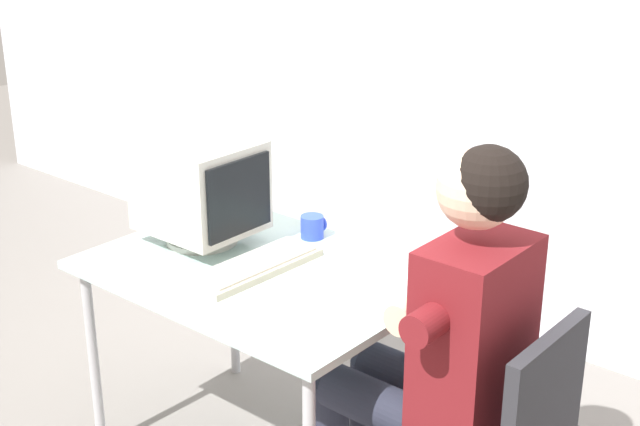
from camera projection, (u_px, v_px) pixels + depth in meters
desk at (262, 285)px, 2.92m from camera, size 1.11×0.80×0.74m
crt_monitor at (200, 187)px, 3.03m from camera, size 0.38×0.33×0.36m
keyboard at (255, 266)px, 2.87m from camera, size 0.19×0.48×0.03m
person_seated at (440, 338)px, 2.52m from camera, size 0.72×0.54×1.30m
desk_mug at (313, 227)px, 3.12m from camera, size 0.08×0.09×0.08m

